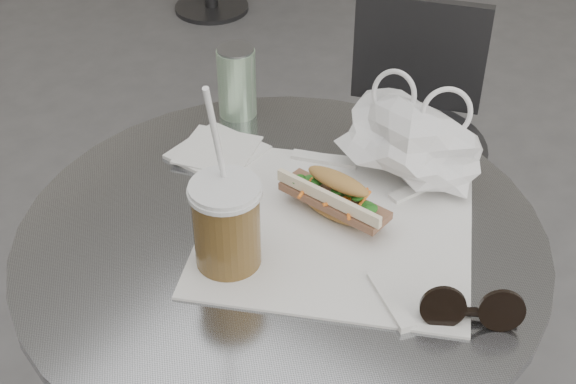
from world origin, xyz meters
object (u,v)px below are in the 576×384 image
Objects in this scene: chair_far at (398,183)px; banh_mi at (336,197)px; sunglasses at (471,311)px; cafe_table at (282,360)px; drink_can at (237,82)px; iced_coffee at (227,224)px.

banh_mi is at bearing 89.27° from chair_far.
sunglasses is (0.25, -0.08, -0.01)m from banh_mi.
cafe_table is 0.47m from drink_can.
chair_far is 3.48× the size of banh_mi.
cafe_table and chair_far have the same top height.
cafe_table is 2.69× the size of iced_coffee.
iced_coffee is at bearing -53.31° from drink_can.
iced_coffee is 0.38m from drink_can.
chair_far is 0.93m from iced_coffee.
cafe_table is 3.57× the size of banh_mi.
chair_far is at bearing 79.74° from drink_can.
drink_can reaches higher than banh_mi.
chair_far is 0.68m from drink_can.
drink_can is at bearing 157.80° from banh_mi.
cafe_table is at bearing -40.84° from drink_can.
banh_mi is 0.33m from drink_can.
iced_coffee is (-0.02, -0.09, 0.34)m from cafe_table.
iced_coffee is 2.31× the size of sunglasses.
banh_mi is at bearing 69.07° from iced_coffee.
banh_mi is 1.74× the size of sunglasses.
banh_mi is at bearing 131.72° from sunglasses.
chair_far is 0.94m from sunglasses.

